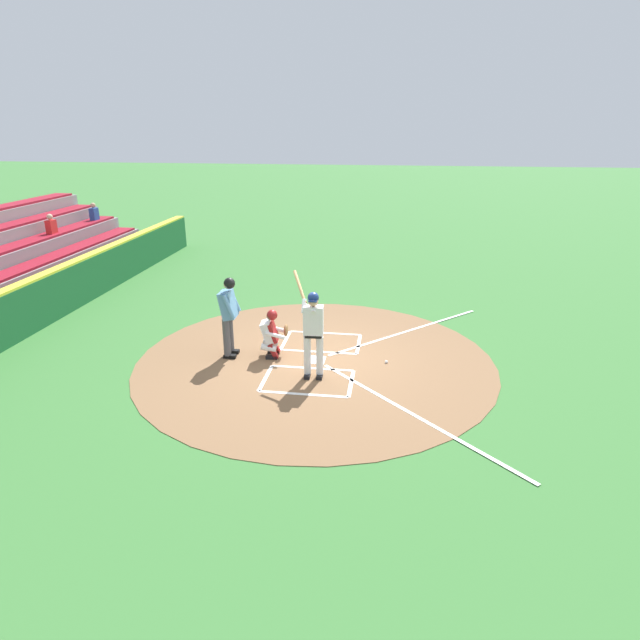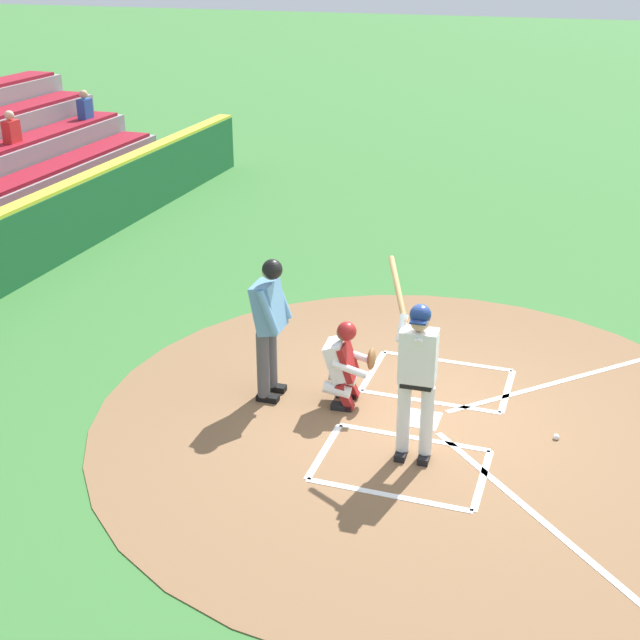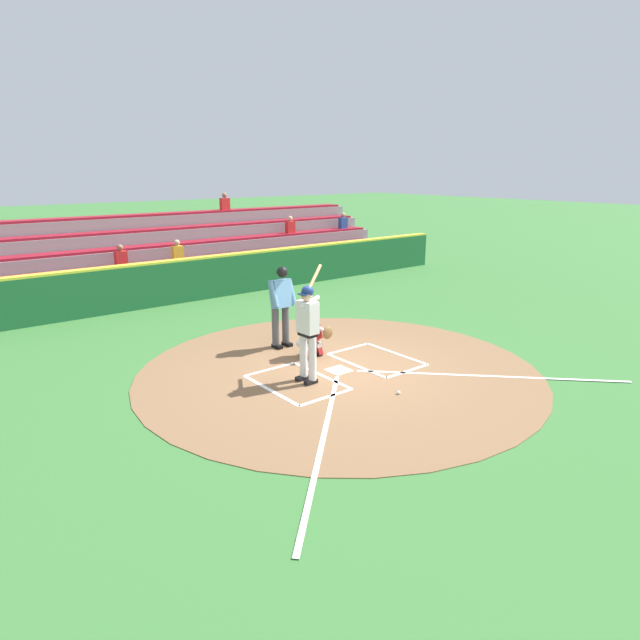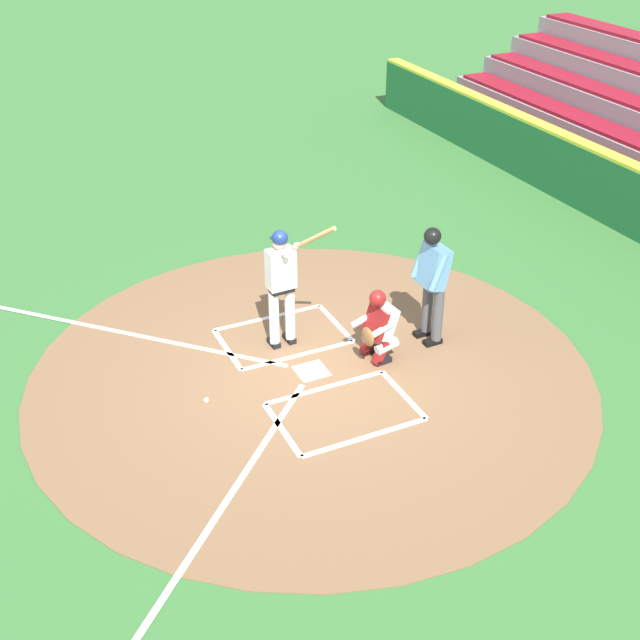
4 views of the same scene
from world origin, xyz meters
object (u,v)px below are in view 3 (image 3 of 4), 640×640
(catcher, at_px, (312,331))
(plate_umpire, at_px, (281,301))
(baseball, at_px, (399,393))
(batter, at_px, (308,326))

(catcher, bearing_deg, plate_umpire, -82.68)
(catcher, bearing_deg, baseball, 89.16)
(plate_umpire, bearing_deg, baseball, 91.35)
(catcher, relative_size, baseball, 15.27)
(baseball, bearing_deg, catcher, -90.84)
(batter, xyz_separation_m, catcher, (-0.93, -1.08, -0.51))
(batter, relative_size, plate_umpire, 1.14)
(catcher, height_order, plate_umpire, plate_umpire)
(batter, height_order, catcher, batter)
(catcher, bearing_deg, batter, 49.43)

